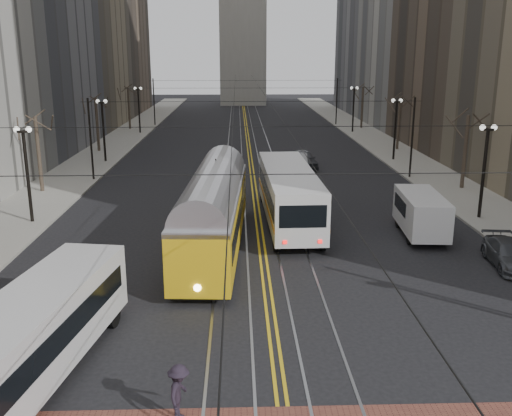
{
  "coord_description": "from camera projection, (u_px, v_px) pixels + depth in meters",
  "views": [
    {
      "loc": [
        -1.26,
        -15.48,
        9.97
      ],
      "look_at": [
        -0.41,
        10.12,
        3.0
      ],
      "focal_mm": 40.0,
      "sensor_mm": 36.0,
      "label": 1
    }
  ],
  "objects": [
    {
      "name": "streetcar_rails",
      "position": [
        249.0,
        150.0,
        60.98
      ],
      "size": [
        4.8,
        130.0,
        0.02
      ],
      "primitive_type": "cube",
      "color": "gray",
      "rests_on": "ground"
    },
    {
      "name": "transit_bus",
      "position": [
        23.0,
        350.0,
        16.96
      ],
      "size": [
        4.12,
        11.58,
        2.84
      ],
      "primitive_type": "cube",
      "rotation": [
        0.0,
        0.0,
        -0.16
      ],
      "color": "beige",
      "rests_on": "ground"
    },
    {
      "name": "sedan_silver",
      "position": [
        298.0,
        163.0,
        49.64
      ],
      "size": [
        1.9,
        4.68,
        1.51
      ],
      "primitive_type": "imported",
      "rotation": [
        0.0,
        0.0,
        -0.07
      ],
      "color": "#A0A2A8",
      "rests_on": "ground"
    },
    {
      "name": "sedan_grey",
      "position": [
        303.0,
        159.0,
        50.83
      ],
      "size": [
        2.56,
        5.04,
        1.64
      ],
      "primitive_type": "imported",
      "rotation": [
        0.0,
        0.0,
        0.13
      ],
      "color": "#3F4147",
      "rests_on": "ground"
    },
    {
      "name": "pedestrian_d",
      "position": [
        179.0,
        393.0,
        15.82
      ],
      "size": [
        0.78,
        1.17,
        1.69
      ],
      "primitive_type": "imported",
      "rotation": [
        0.0,
        0.0,
        1.42
      ],
      "color": "black",
      "rests_on": "crosswalk_band"
    },
    {
      "name": "sedan_parked",
      "position": [
        509.0,
        254.0,
        27.43
      ],
      "size": [
        2.21,
        4.45,
        1.24
      ],
      "primitive_type": "imported",
      "rotation": [
        0.0,
        0.0,
        -0.11
      ],
      "color": "#3F4246",
      "rests_on": "ground"
    },
    {
      "name": "cargo_van",
      "position": [
        421.0,
        215.0,
        31.87
      ],
      "size": [
        2.49,
        5.56,
        2.39
      ],
      "primitive_type": "cube",
      "rotation": [
        0.0,
        0.0,
        -0.08
      ],
      "color": "silver",
      "rests_on": "ground"
    },
    {
      "name": "trolley_wires",
      "position": [
        251.0,
        126.0,
        50.19
      ],
      "size": [
        25.96,
        120.0,
        6.6
      ],
      "color": "black",
      "rests_on": "ground"
    },
    {
      "name": "street_trees",
      "position": [
        251.0,
        136.0,
        50.84
      ],
      "size": [
        31.68,
        53.28,
        5.6
      ],
      "color": "#382D23",
      "rests_on": "ground"
    },
    {
      "name": "sidewalk_left",
      "position": [
        108.0,
        150.0,
        60.48
      ],
      "size": [
        5.0,
        140.0,
        0.15
      ],
      "primitive_type": "cube",
      "color": "gray",
      "rests_on": "ground"
    },
    {
      "name": "ground",
      "position": [
        280.0,
        387.0,
        17.58
      ],
      "size": [
        260.0,
        260.0,
        0.0
      ],
      "primitive_type": "plane",
      "color": "black",
      "rests_on": "ground"
    },
    {
      "name": "lamp_posts",
      "position": [
        253.0,
        148.0,
        44.58
      ],
      "size": [
        27.6,
        57.2,
        5.6
      ],
      "color": "black",
      "rests_on": "ground"
    },
    {
      "name": "sidewalk_right",
      "position": [
        388.0,
        148.0,
        61.44
      ],
      "size": [
        5.0,
        140.0,
        0.15
      ],
      "primitive_type": "cube",
      "color": "gray",
      "rests_on": "ground"
    },
    {
      "name": "rear_bus",
      "position": [
        289.0,
        196.0,
        34.26
      ],
      "size": [
        3.04,
        12.72,
        3.3
      ],
      "primitive_type": "cube",
      "rotation": [
        0.0,
        0.0,
        0.02
      ],
      "color": "silver",
      "rests_on": "ground"
    },
    {
      "name": "streetcar",
      "position": [
        214.0,
        218.0,
        29.56
      ],
      "size": [
        3.49,
        14.57,
        3.4
      ],
      "primitive_type": "cube",
      "rotation": [
        0.0,
        0.0,
        -0.06
      ],
      "color": "gold",
      "rests_on": "ground"
    },
    {
      "name": "centre_lines",
      "position": [
        249.0,
        150.0,
        60.98
      ],
      "size": [
        0.42,
        130.0,
        0.01
      ],
      "primitive_type": "cube",
      "color": "gold",
      "rests_on": "ground"
    }
  ]
}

